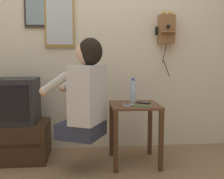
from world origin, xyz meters
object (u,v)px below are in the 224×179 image
Objects in this scene: wall_mirror at (60,20)px; toothbrush at (139,106)px; person at (86,91)px; wall_phone_antique at (166,29)px; framed_picture at (38,8)px; television at (14,100)px; cell_phone_spare at (144,103)px; water_bottle at (133,91)px; cell_phone_held at (127,105)px.

toothbrush is (0.78, -0.64, -0.86)m from wall_mirror.
person is 1.27m from wall_phone_antique.
wall_mirror is at bearing 48.60° from person.
framed_picture is 2.31× the size of toothbrush.
person is 1.94× the size of television.
framed_picture is at bearing 178.22° from wall_phone_antique.
wall_phone_antique is 5.64× the size of cell_phone_spare.
television and water_bottle have the same top height.
toothbrush is at bearing -124.55° from wall_phone_antique.
television reaches higher than toothbrush.
framed_picture is 0.26m from wall_mirror.
wall_mirror is 1.32m from toothbrush.
wall_phone_antique is at bearing 6.46° from cell_phone_spare.
framed_picture is at bearing 159.23° from cell_phone_held.
television is 2.64× the size of toothbrush.
water_bottle reaches higher than toothbrush.
cell_phone_held is at bearing -32.30° from framed_picture.
water_bottle is (0.76, -0.39, -0.75)m from wall_mirror.
cell_phone_spare is at bearing -29.50° from wall_mirror.
framed_picture reaches higher than wall_mirror.
cell_phone_spare is at bearing -8.02° from television.
television is at bearing -171.10° from wall_phone_antique.
framed_picture reaches higher than water_bottle.
wall_mirror is 1.14m from water_bottle.
water_bottle is at bearing 25.76° from toothbrush.
person reaches higher than television.
cell_phone_held is (-0.52, -0.53, -0.76)m from wall_phone_antique.
wall_phone_antique is (0.91, 0.63, 0.62)m from person.
wall_mirror is 4.55× the size of cell_phone_spare.
cell_phone_spare is at bearing -43.77° from water_bottle.
water_bottle is at bearing 76.19° from cell_phone_held.
television is 1.82m from wall_phone_antique.
wall_phone_antique reaches higher than toothbrush.
cell_phone_held is (1.12, -0.27, -0.01)m from television.
person is at bearing -52.72° from framed_picture.
person is 5.11× the size of toothbrush.
wall_mirror reaches higher than person.
wall_phone_antique reaches higher than water_bottle.
cell_phone_spare is at bearing -127.80° from wall_phone_antique.
television reaches higher than cell_phone_held.
person is at bearing -150.31° from water_bottle.
cell_phone_held is at bearing -134.38° from wall_phone_antique.
cell_phone_held is (0.67, -0.57, -0.86)m from wall_mirror.
wall_phone_antique is 1.20m from wall_mirror.
wall_mirror is at bearing 152.61° from water_bottle.
water_bottle is (1.21, -0.09, 0.10)m from television.
cell_phone_held is 0.13m from toothbrush.
wall_mirror reaches higher than water_bottle.
framed_picture is 1.38m from water_bottle.
water_bottle reaches higher than cell_phone_held.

